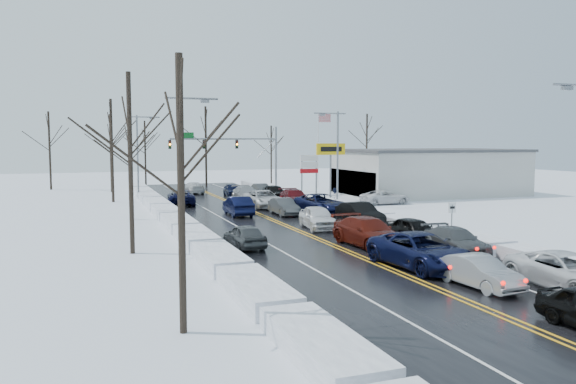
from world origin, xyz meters
name	(u,v)px	position (x,y,z in m)	size (l,w,h in m)	color
ground	(289,227)	(0.00, 0.00, 0.00)	(160.00, 160.00, 0.00)	silver
road_surface	(280,223)	(0.00, 2.00, 0.01)	(14.00, 84.00, 0.01)	black
snow_bank_left	(180,229)	(-7.60, 2.00, 0.00)	(1.90, 72.00, 0.75)	white
snow_bank_right	(369,219)	(7.60, 2.00, 0.00)	(1.90, 72.00, 0.75)	white
traffic_signal_mast	(236,147)	(3.45, 27.99, 5.48)	(13.28, 0.39, 8.00)	slate
tires_plus_sign	(331,153)	(10.50, 15.99, 4.99)	(3.20, 0.34, 6.00)	slate
used_vehicles_sign	(309,166)	(10.50, 22.00, 3.32)	(2.20, 0.22, 4.65)	slate
speed_limit_sign	(452,213)	(8.20, -8.00, 1.63)	(0.55, 0.09, 2.35)	slate
flagpole	(319,143)	(15.17, 30.00, 5.93)	(1.87, 1.20, 10.00)	silver
dealership_building	(429,172)	(23.98, 18.00, 2.66)	(20.40, 12.40, 5.30)	beige
streetlight_ne	(336,151)	(8.30, 10.00, 5.31)	(3.20, 0.25, 9.00)	slate
streetlight_sw	(183,157)	(-8.30, -4.00, 5.31)	(3.20, 0.25, 9.00)	slate
streetlight_nw	(139,150)	(-8.30, 24.00, 5.31)	(3.20, 0.25, 9.00)	slate
tree_left_a	(180,140)	(-11.00, -20.00, 6.29)	(3.60, 3.60, 9.00)	#2D231C
tree_left_b	(129,128)	(-11.50, -6.00, 6.99)	(4.00, 4.00, 10.00)	#2D231C
tree_left_c	(129,145)	(-10.50, 8.00, 5.94)	(3.40, 3.40, 8.50)	#2D231C
tree_left_d	(111,130)	(-11.20, 22.00, 7.33)	(4.20, 4.20, 10.50)	#2D231C
tree_left_e	(110,138)	(-10.80, 34.00, 6.64)	(3.80, 3.80, 9.50)	#2D231C
tree_far_a	(49,135)	(-18.00, 40.00, 6.99)	(4.00, 4.00, 10.00)	#2D231C
tree_far_b	(145,141)	(-6.00, 41.00, 6.29)	(3.60, 3.60, 9.00)	#2D231C
tree_far_c	(206,131)	(2.00, 39.00, 7.68)	(4.40, 4.40, 11.00)	#2D231C
tree_far_d	(271,143)	(12.00, 40.50, 5.94)	(3.40, 3.40, 8.50)	#2D231C
tree_far_e	(367,134)	(28.00, 41.00, 7.33)	(4.20, 4.20, 10.50)	#2D231C
queued_car_1	(478,287)	(1.82, -18.62, 0.00)	(1.44, 4.14, 1.36)	#989BA0
queued_car_2	(421,268)	(1.58, -14.61, 0.00)	(2.86, 6.21, 1.72)	#0B1033
queued_car_3	(368,246)	(1.87, -8.61, 0.00)	(2.39, 5.87, 1.70)	#53130B
queued_car_4	(318,229)	(1.67, -1.43, 0.00)	(1.93, 4.79, 1.63)	white
queued_car_5	(284,215)	(1.86, 6.39, 0.00)	(1.51, 4.32, 1.42)	#3B3E40
queued_car_6	(263,207)	(1.86, 12.18, 0.00)	(2.70, 5.85, 1.63)	silver
queued_car_7	(246,202)	(1.60, 17.12, 0.00)	(2.26, 5.56, 1.61)	gray
queued_car_8	(233,196)	(1.80, 23.50, 0.00)	(1.73, 4.31, 1.47)	black
queued_car_10	(567,289)	(5.17, -20.13, 0.00)	(2.55, 5.53, 1.54)	white
queued_car_11	(456,254)	(5.43, -12.20, 0.00)	(2.01, 4.93, 1.43)	#44474A
queued_car_12	(414,242)	(5.19, -8.35, 0.00)	(1.79, 4.46, 1.52)	black
queued_car_13	(360,225)	(5.21, -1.00, 0.00)	(1.79, 5.14, 1.69)	black
queued_car_14	(321,214)	(5.18, 6.14, 0.00)	(2.83, 6.14, 1.71)	black
queued_car_15	(295,206)	(5.18, 12.63, 0.00)	(2.18, 5.37, 1.56)	#4D0A0F
queued_car_16	(275,199)	(5.22, 18.79, 0.00)	(1.86, 4.61, 1.57)	black
queued_car_17	(262,195)	(5.24, 23.63, 0.00)	(1.40, 4.02, 1.32)	#3B3E40
oncoming_car_0	(238,215)	(-1.80, 7.63, 0.00)	(1.71, 4.90, 1.62)	black
oncoming_car_1	(181,205)	(-5.08, 16.90, 0.00)	(2.51, 5.44, 1.51)	black
oncoming_car_2	(193,194)	(-1.82, 28.51, 0.00)	(1.91, 4.71, 1.37)	silver
oncoming_car_3	(245,247)	(-5.16, -6.45, 0.00)	(1.66, 4.12, 1.40)	#434749
parked_car_0	(385,204)	(14.05, 10.70, 0.00)	(2.28, 4.96, 1.38)	white
parked_car_1	(378,197)	(16.97, 17.42, 0.00)	(1.92, 4.71, 1.37)	black
parked_car_2	(346,195)	(14.81, 21.09, 0.00)	(1.72, 4.27, 1.46)	black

